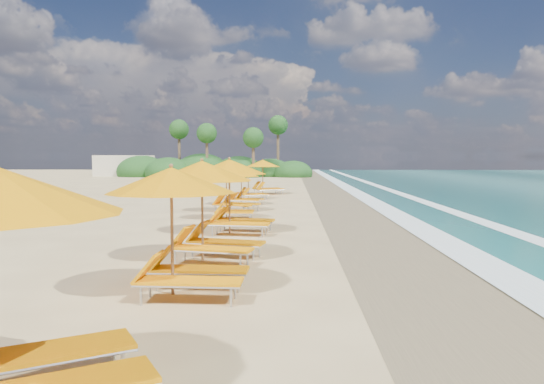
% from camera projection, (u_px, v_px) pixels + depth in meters
% --- Properties ---
extents(ground, '(160.00, 160.00, 0.00)m').
position_uv_depth(ground, '(272.00, 221.00, 20.77)').
color(ground, tan).
rests_on(ground, ground).
extents(wet_sand, '(4.00, 160.00, 0.01)m').
position_uv_depth(wet_sand, '(370.00, 222.00, 20.61)').
color(wet_sand, olive).
rests_on(wet_sand, ground).
extents(surf_foam, '(4.00, 160.00, 0.01)m').
position_uv_depth(surf_foam, '(438.00, 221.00, 20.51)').
color(surf_foam, white).
rests_on(surf_foam, ground).
extents(station_0, '(3.56, 3.56, 2.65)m').
position_uv_depth(station_0, '(14.00, 271.00, 5.14)').
color(station_0, olive).
rests_on(station_0, ground).
extents(station_1, '(2.74, 2.54, 2.51)m').
position_uv_depth(station_1, '(182.00, 222.00, 9.63)').
color(station_1, olive).
rests_on(station_1, ground).
extents(station_2, '(3.20, 3.08, 2.61)m').
position_uv_depth(station_2, '(210.00, 203.00, 12.84)').
color(station_2, olive).
rests_on(station_2, ground).
extents(station_3, '(3.05, 2.88, 2.62)m').
position_uv_depth(station_3, '(235.00, 191.00, 17.41)').
color(station_3, olive).
rests_on(station_3, ground).
extents(station_4, '(2.23, 2.06, 2.05)m').
position_uv_depth(station_4, '(230.00, 192.00, 21.44)').
color(station_4, olive).
rests_on(station_4, ground).
extents(station_5, '(3.10, 3.08, 2.38)m').
position_uv_depth(station_5, '(233.00, 184.00, 24.28)').
color(station_5, olive).
rests_on(station_5, ground).
extents(station_6, '(2.52, 2.45, 1.99)m').
position_uv_depth(station_6, '(244.00, 185.00, 27.70)').
color(station_6, olive).
rests_on(station_6, ground).
extents(station_7, '(2.62, 2.58, 2.02)m').
position_uv_depth(station_7, '(251.00, 181.00, 31.42)').
color(station_7, olive).
rests_on(station_7, ground).
extents(station_8, '(3.21, 3.17, 2.47)m').
position_uv_depth(station_8, '(265.00, 174.00, 35.55)').
color(station_8, olive).
rests_on(station_8, ground).
extents(treeline, '(25.80, 8.80, 9.74)m').
position_uv_depth(treeline, '(209.00, 169.00, 66.45)').
color(treeline, '#163D14').
rests_on(treeline, ground).
extents(beach_building, '(7.00, 5.00, 2.80)m').
position_uv_depth(beach_building, '(125.00, 166.00, 69.36)').
color(beach_building, beige).
rests_on(beach_building, ground).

